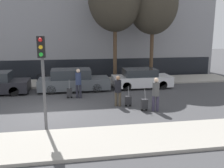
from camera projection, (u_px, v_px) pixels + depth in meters
ground_plane at (51, 113)px, 12.28m from camera, size 80.00×80.00×0.00m
sidewalk_near at (44, 145)px, 8.65m from camera, size 28.00×2.50×0.12m
sidewalk_far at (57, 83)px, 19.01m from camera, size 28.00×3.00×0.12m
building_facade at (56, 6)px, 21.52m from camera, size 28.00×3.43×12.08m
parked_car_1 at (73, 81)px, 16.74m from camera, size 4.69×1.84×1.46m
parked_car_2 at (141, 79)px, 17.64m from camera, size 4.09×1.80×1.35m
pedestrian_left at (78, 82)px, 14.76m from camera, size 0.35×0.34×1.77m
trolley_left at (69, 92)px, 14.89m from camera, size 0.34×0.29×1.12m
pedestrian_center at (118, 89)px, 13.20m from camera, size 0.34×0.34×1.64m
trolley_center at (128, 100)px, 13.24m from camera, size 0.34×0.29×1.10m
pedestrian_right at (156, 92)px, 12.33m from camera, size 0.34×0.34×1.71m
trolley_right at (144, 104)px, 12.49m from camera, size 0.34×0.29×1.15m
traffic_light at (42, 65)px, 9.44m from camera, size 0.28×0.47×3.76m
parked_bicycle at (48, 78)px, 18.78m from camera, size 1.77×0.06×0.96m
bare_tree_near_crossing at (153, 4)px, 18.57m from camera, size 3.70×3.70×8.08m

